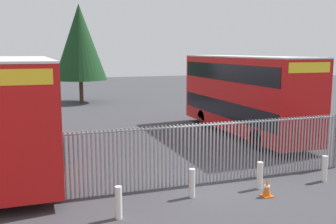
{
  "coord_description": "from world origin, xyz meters",
  "views": [
    {
      "loc": [
        -5.76,
        -12.4,
        4.71
      ],
      "look_at": [
        0.0,
        4.0,
        2.0
      ],
      "focal_mm": 42.18,
      "sensor_mm": 36.0,
      "label": 1
    }
  ],
  "objects_px": {
    "bollard_near_right": "(260,175)",
    "bollard_far_right": "(325,169)",
    "bollard_near_left": "(119,203)",
    "traffic_cone_by_gate": "(267,188)",
    "double_decker_bus_behind_fence_left": "(244,92)",
    "double_decker_bus_near_gate": "(19,108)",
    "bollard_center_front": "(192,183)"
  },
  "relations": [
    {
      "from": "bollard_near_right",
      "to": "bollard_far_right",
      "type": "distance_m",
      "value": 2.65
    },
    {
      "from": "bollard_near_left",
      "to": "traffic_cone_by_gate",
      "type": "bearing_deg",
      "value": 1.0
    },
    {
      "from": "double_decker_bus_behind_fence_left",
      "to": "bollard_far_right",
      "type": "bearing_deg",
      "value": -99.07
    },
    {
      "from": "traffic_cone_by_gate",
      "to": "bollard_near_left",
      "type": "bearing_deg",
      "value": -179.0
    },
    {
      "from": "double_decker_bus_behind_fence_left",
      "to": "traffic_cone_by_gate",
      "type": "height_order",
      "value": "double_decker_bus_behind_fence_left"
    },
    {
      "from": "double_decker_bus_near_gate",
      "to": "double_decker_bus_behind_fence_left",
      "type": "xyz_separation_m",
      "value": [
        11.68,
        2.45,
        0.0
      ]
    },
    {
      "from": "double_decker_bus_behind_fence_left",
      "to": "bollard_far_right",
      "type": "relative_size",
      "value": 11.38
    },
    {
      "from": "double_decker_bus_behind_fence_left",
      "to": "bollard_near_right",
      "type": "relative_size",
      "value": 11.38
    },
    {
      "from": "double_decker_bus_near_gate",
      "to": "bollard_center_front",
      "type": "relative_size",
      "value": 11.38
    },
    {
      "from": "double_decker_bus_near_gate",
      "to": "double_decker_bus_behind_fence_left",
      "type": "height_order",
      "value": "same"
    },
    {
      "from": "double_decker_bus_near_gate",
      "to": "traffic_cone_by_gate",
      "type": "relative_size",
      "value": 18.32
    },
    {
      "from": "bollard_near_right",
      "to": "traffic_cone_by_gate",
      "type": "bearing_deg",
      "value": -103.79
    },
    {
      "from": "double_decker_bus_near_gate",
      "to": "bollard_far_right",
      "type": "distance_m",
      "value": 11.98
    },
    {
      "from": "bollard_near_right",
      "to": "traffic_cone_by_gate",
      "type": "xyz_separation_m",
      "value": [
        -0.18,
        -0.71,
        -0.19
      ]
    },
    {
      "from": "bollard_center_front",
      "to": "traffic_cone_by_gate",
      "type": "xyz_separation_m",
      "value": [
        2.33,
        -0.75,
        -0.19
      ]
    },
    {
      "from": "traffic_cone_by_gate",
      "to": "bollard_far_right",
      "type": "bearing_deg",
      "value": 12.43
    },
    {
      "from": "double_decker_bus_near_gate",
      "to": "bollard_near_left",
      "type": "bearing_deg",
      "value": -67.51
    },
    {
      "from": "double_decker_bus_behind_fence_left",
      "to": "bollard_far_right",
      "type": "height_order",
      "value": "double_decker_bus_behind_fence_left"
    },
    {
      "from": "double_decker_bus_near_gate",
      "to": "bollard_near_right",
      "type": "xyz_separation_m",
      "value": [
        7.73,
        -5.56,
        -1.95
      ]
    },
    {
      "from": "bollard_near_left",
      "to": "bollard_far_right",
      "type": "xyz_separation_m",
      "value": [
        7.75,
        0.71,
        0.0
      ]
    },
    {
      "from": "bollard_far_right",
      "to": "bollard_center_front",
      "type": "bearing_deg",
      "value": 178.54
    },
    {
      "from": "bollard_center_front",
      "to": "bollard_far_right",
      "type": "height_order",
      "value": "same"
    },
    {
      "from": "bollard_near_left",
      "to": "bollard_center_front",
      "type": "relative_size",
      "value": 1.0
    },
    {
      "from": "double_decker_bus_near_gate",
      "to": "traffic_cone_by_gate",
      "type": "distance_m",
      "value": 10.05
    },
    {
      "from": "double_decker_bus_near_gate",
      "to": "bollard_near_right",
      "type": "relative_size",
      "value": 11.38
    },
    {
      "from": "bollard_far_right",
      "to": "double_decker_bus_near_gate",
      "type": "bearing_deg",
      "value": 151.46
    },
    {
      "from": "bollard_center_front",
      "to": "traffic_cone_by_gate",
      "type": "height_order",
      "value": "bollard_center_front"
    },
    {
      "from": "bollard_near_left",
      "to": "traffic_cone_by_gate",
      "type": "xyz_separation_m",
      "value": [
        4.93,
        0.09,
        -0.19
      ]
    },
    {
      "from": "bollard_center_front",
      "to": "bollard_far_right",
      "type": "bearing_deg",
      "value": -1.46
    },
    {
      "from": "double_decker_bus_near_gate",
      "to": "traffic_cone_by_gate",
      "type": "height_order",
      "value": "double_decker_bus_near_gate"
    },
    {
      "from": "double_decker_bus_near_gate",
      "to": "traffic_cone_by_gate",
      "type": "bearing_deg",
      "value": -39.69
    },
    {
      "from": "double_decker_bus_behind_fence_left",
      "to": "bollard_near_right",
      "type": "distance_m",
      "value": 9.14
    }
  ]
}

